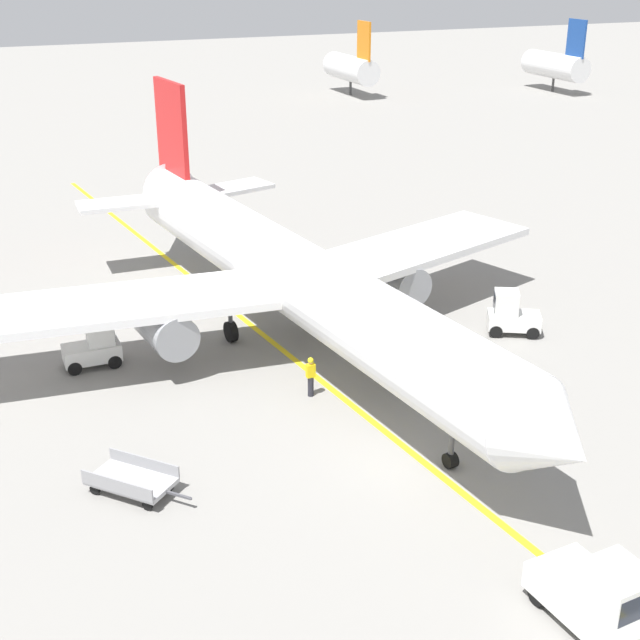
{
  "coord_description": "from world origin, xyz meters",
  "views": [
    {
      "loc": [
        -13.54,
        -23.42,
        16.73
      ],
      "look_at": [
        -0.43,
        7.3,
        2.5
      ],
      "focal_mm": 49.38,
      "sensor_mm": 36.0,
      "label": 1
    }
  ],
  "objects_px": {
    "ground_crew_marshaller": "(311,375)",
    "safety_cone_nose_right": "(369,288)",
    "safety_cone_wingtip_left": "(380,280)",
    "baggage_tug_near_wing": "(511,315)",
    "baggage_cart_loaded": "(132,480)",
    "airliner": "(287,272)",
    "belt_loader_forward_hold": "(414,349)",
    "pushback_tug": "(602,598)",
    "safety_cone_nose_left": "(440,326)",
    "baggage_tug_by_cargo_door": "(95,346)"
  },
  "relations": [
    {
      "from": "safety_cone_wingtip_left",
      "to": "safety_cone_nose_left",
      "type": "bearing_deg",
      "value": -91.77
    },
    {
      "from": "belt_loader_forward_hold",
      "to": "baggage_cart_loaded",
      "type": "distance_m",
      "value": 14.06
    },
    {
      "from": "airliner",
      "to": "safety_cone_nose_left",
      "type": "relative_size",
      "value": 80.3
    },
    {
      "from": "airliner",
      "to": "baggage_tug_near_wing",
      "type": "height_order",
      "value": "airliner"
    },
    {
      "from": "baggage_cart_loaded",
      "to": "safety_cone_nose_left",
      "type": "relative_size",
      "value": 7.58
    },
    {
      "from": "baggage_tug_near_wing",
      "to": "baggage_cart_loaded",
      "type": "xyz_separation_m",
      "value": [
        -19.04,
        -6.08,
        -0.46
      ]
    },
    {
      "from": "pushback_tug",
      "to": "baggage_cart_loaded",
      "type": "height_order",
      "value": "pushback_tug"
    },
    {
      "from": "safety_cone_nose_right",
      "to": "safety_cone_wingtip_left",
      "type": "relative_size",
      "value": 1.0
    },
    {
      "from": "safety_cone_nose_right",
      "to": "baggage_tug_near_wing",
      "type": "bearing_deg",
      "value": -63.09
    },
    {
      "from": "pushback_tug",
      "to": "baggage_cart_loaded",
      "type": "xyz_separation_m",
      "value": [
        -10.05,
        11.16,
        -0.53
      ]
    },
    {
      "from": "baggage_tug_by_cargo_door",
      "to": "belt_loader_forward_hold",
      "type": "distance_m",
      "value": 13.71
    },
    {
      "from": "baggage_tug_near_wing",
      "to": "safety_cone_nose_left",
      "type": "xyz_separation_m",
      "value": [
        -2.87,
        1.54,
        -0.71
      ]
    },
    {
      "from": "baggage_tug_near_wing",
      "to": "belt_loader_forward_hold",
      "type": "xyz_separation_m",
      "value": [
        -5.83,
        -1.27,
        -0.15
      ]
    },
    {
      "from": "baggage_cart_loaded",
      "to": "safety_cone_nose_right",
      "type": "relative_size",
      "value": 7.58
    },
    {
      "from": "pushback_tug",
      "to": "safety_cone_wingtip_left",
      "type": "height_order",
      "value": "pushback_tug"
    },
    {
      "from": "safety_cone_nose_right",
      "to": "safety_cone_wingtip_left",
      "type": "bearing_deg",
      "value": 41.0
    },
    {
      "from": "belt_loader_forward_hold",
      "to": "safety_cone_nose_right",
      "type": "relative_size",
      "value": 10.68
    },
    {
      "from": "baggage_tug_near_wing",
      "to": "baggage_tug_by_cargo_door",
      "type": "xyz_separation_m",
      "value": [
        -18.43,
        4.12,
        0.0
      ]
    },
    {
      "from": "safety_cone_nose_left",
      "to": "safety_cone_nose_right",
      "type": "distance_m",
      "value": 5.87
    },
    {
      "from": "safety_cone_wingtip_left",
      "to": "airliner",
      "type": "bearing_deg",
      "value": -144.5
    },
    {
      "from": "baggage_tug_by_cargo_door",
      "to": "safety_cone_nose_left",
      "type": "bearing_deg",
      "value": -9.42
    },
    {
      "from": "baggage_tug_by_cargo_door",
      "to": "safety_cone_nose_left",
      "type": "xyz_separation_m",
      "value": [
        15.56,
        -2.58,
        -0.71
      ]
    },
    {
      "from": "baggage_tug_near_wing",
      "to": "ground_crew_marshaller",
      "type": "height_order",
      "value": "baggage_tug_near_wing"
    },
    {
      "from": "safety_cone_nose_right",
      "to": "airliner",
      "type": "bearing_deg",
      "value": -145.52
    },
    {
      "from": "safety_cone_wingtip_left",
      "to": "baggage_tug_near_wing",
      "type": "bearing_deg",
      "value": -72.12
    },
    {
      "from": "airliner",
      "to": "baggage_cart_loaded",
      "type": "relative_size",
      "value": 10.59
    },
    {
      "from": "baggage_tug_near_wing",
      "to": "safety_cone_nose_right",
      "type": "xyz_separation_m",
      "value": [
        -3.73,
        7.34,
        -0.71
      ]
    },
    {
      "from": "pushback_tug",
      "to": "baggage_cart_loaded",
      "type": "bearing_deg",
      "value": 132.0
    },
    {
      "from": "baggage_cart_loaded",
      "to": "safety_cone_nose_right",
      "type": "height_order",
      "value": "baggage_cart_loaded"
    },
    {
      "from": "airliner",
      "to": "safety_cone_nose_right",
      "type": "distance_m",
      "value": 8.18
    },
    {
      "from": "pushback_tug",
      "to": "baggage_tug_by_cargo_door",
      "type": "bearing_deg",
      "value": 113.85
    },
    {
      "from": "baggage_tug_near_wing",
      "to": "safety_cone_wingtip_left",
      "type": "bearing_deg",
      "value": 107.88
    },
    {
      "from": "baggage_cart_loaded",
      "to": "safety_cone_nose_right",
      "type": "distance_m",
      "value": 20.36
    },
    {
      "from": "baggage_tug_near_wing",
      "to": "belt_loader_forward_hold",
      "type": "distance_m",
      "value": 5.97
    },
    {
      "from": "safety_cone_nose_left",
      "to": "safety_cone_nose_right",
      "type": "height_order",
      "value": "same"
    },
    {
      "from": "airliner",
      "to": "safety_cone_wingtip_left",
      "type": "distance_m",
      "value": 9.48
    },
    {
      "from": "pushback_tug",
      "to": "safety_cone_wingtip_left",
      "type": "distance_m",
      "value": 26.28
    },
    {
      "from": "baggage_cart_loaded",
      "to": "safety_cone_wingtip_left",
      "type": "height_order",
      "value": "baggage_cart_loaded"
    },
    {
      "from": "belt_loader_forward_hold",
      "to": "safety_cone_wingtip_left",
      "type": "bearing_deg",
      "value": 71.64
    },
    {
      "from": "belt_loader_forward_hold",
      "to": "airliner",
      "type": "bearing_deg",
      "value": 133.3
    },
    {
      "from": "baggage_tug_by_cargo_door",
      "to": "baggage_cart_loaded",
      "type": "height_order",
      "value": "baggage_tug_by_cargo_door"
    },
    {
      "from": "airliner",
      "to": "safety_cone_nose_right",
      "type": "xyz_separation_m",
      "value": [
        6.2,
        4.26,
        -3.2
      ]
    },
    {
      "from": "baggage_tug_by_cargo_door",
      "to": "safety_cone_wingtip_left",
      "type": "height_order",
      "value": "baggage_tug_by_cargo_door"
    },
    {
      "from": "belt_loader_forward_hold",
      "to": "safety_cone_nose_left",
      "type": "relative_size",
      "value": 10.68
    },
    {
      "from": "baggage_tug_near_wing",
      "to": "ground_crew_marshaller",
      "type": "relative_size",
      "value": 1.61
    },
    {
      "from": "ground_crew_marshaller",
      "to": "safety_cone_nose_right",
      "type": "distance_m",
      "value": 11.91
    },
    {
      "from": "pushback_tug",
      "to": "baggage_tug_by_cargo_door",
      "type": "height_order",
      "value": "pushback_tug"
    },
    {
      "from": "baggage_tug_near_wing",
      "to": "belt_loader_forward_hold",
      "type": "relative_size",
      "value": 0.58
    },
    {
      "from": "baggage_cart_loaded",
      "to": "baggage_tug_near_wing",
      "type": "bearing_deg",
      "value": 17.7
    },
    {
      "from": "pushback_tug",
      "to": "safety_cone_nose_right",
      "type": "xyz_separation_m",
      "value": [
        5.26,
        24.58,
        -0.77
      ]
    }
  ]
}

